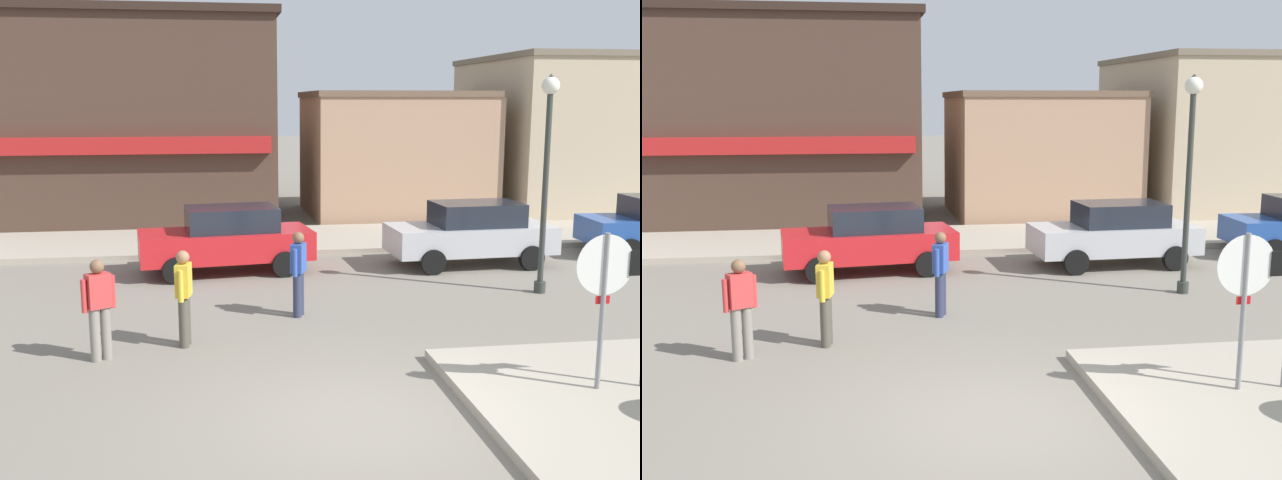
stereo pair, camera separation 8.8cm
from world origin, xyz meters
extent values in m
plane|color=gray|center=(0.00, 0.00, 0.00)|extent=(160.00, 160.00, 0.00)
cube|color=#A89E8C|center=(0.00, 12.26, 0.07)|extent=(80.00, 4.00, 0.15)
cylinder|color=gray|center=(3.34, 0.19, 1.15)|extent=(0.07, 0.07, 2.30)
cylinder|color=red|center=(3.34, 0.21, 1.87)|extent=(0.76, 0.02, 0.76)
cylinder|color=white|center=(3.34, 0.19, 1.87)|extent=(0.82, 0.02, 0.82)
cube|color=red|center=(3.34, 0.20, 1.39)|extent=(0.20, 0.02, 0.11)
cylinder|color=#333833|center=(5.07, 5.75, 2.10)|extent=(0.12, 0.12, 4.20)
cylinder|color=#333833|center=(5.07, 5.75, 0.12)|extent=(0.24, 0.24, 0.24)
sphere|color=white|center=(5.07, 5.75, 4.31)|extent=(0.36, 0.36, 0.36)
cone|color=#333833|center=(5.07, 5.75, 4.45)|extent=(0.32, 0.32, 0.18)
cube|color=red|center=(-1.46, 8.68, 0.67)|extent=(4.17, 2.16, 0.66)
cube|color=#1E232D|center=(-1.31, 8.70, 1.28)|extent=(2.23, 1.63, 0.56)
cylinder|color=black|center=(-2.59, 7.69, 0.30)|extent=(0.62, 0.25, 0.60)
cylinder|color=black|center=(-2.79, 9.38, 0.30)|extent=(0.62, 0.25, 0.60)
cylinder|color=black|center=(-0.12, 7.98, 0.30)|extent=(0.62, 0.25, 0.60)
cylinder|color=black|center=(-0.33, 9.67, 0.30)|extent=(0.62, 0.25, 0.60)
cube|color=#B7B7BC|center=(4.52, 8.59, 0.67)|extent=(4.07, 1.87, 0.66)
cube|color=#1E232D|center=(4.67, 8.60, 1.28)|extent=(2.14, 1.48, 0.56)
cylinder|color=black|center=(3.32, 7.69, 0.30)|extent=(0.61, 0.21, 0.60)
cylinder|color=black|center=(3.25, 9.39, 0.30)|extent=(0.61, 0.21, 0.60)
cylinder|color=black|center=(5.80, 7.80, 0.30)|extent=(0.61, 0.21, 0.60)
cylinder|color=black|center=(5.72, 9.50, 0.30)|extent=(0.61, 0.21, 0.60)
cylinder|color=black|center=(8.65, 8.31, 0.30)|extent=(0.61, 0.21, 0.60)
cylinder|color=black|center=(8.74, 10.01, 0.30)|extent=(0.61, 0.21, 0.60)
cylinder|color=#2D334C|center=(-0.16, 4.86, 0.42)|extent=(0.16, 0.16, 0.85)
cylinder|color=#2D334C|center=(-0.23, 4.70, 0.42)|extent=(0.16, 0.16, 0.85)
cube|color=#3351A8|center=(-0.20, 4.78, 1.12)|extent=(0.34, 0.42, 0.54)
sphere|color=brown|center=(-0.20, 4.78, 1.50)|extent=(0.22, 0.22, 0.22)
cylinder|color=#3351A8|center=(-0.11, 4.99, 1.07)|extent=(0.12, 0.12, 0.52)
cylinder|color=#3351A8|center=(-0.29, 4.57, 1.07)|extent=(0.12, 0.12, 0.52)
cylinder|color=gray|center=(-3.63, 2.75, 0.42)|extent=(0.16, 0.16, 0.85)
cylinder|color=gray|center=(-3.48, 2.84, 0.42)|extent=(0.16, 0.16, 0.85)
cube|color=#D13838|center=(-3.55, 2.80, 1.12)|extent=(0.42, 0.37, 0.54)
sphere|color=brown|center=(-3.55, 2.80, 1.50)|extent=(0.22, 0.22, 0.22)
cylinder|color=#D13838|center=(-3.75, 2.68, 1.07)|extent=(0.12, 0.12, 0.52)
cylinder|color=#D13838|center=(-3.36, 2.92, 1.07)|extent=(0.12, 0.12, 0.52)
cylinder|color=#4C473D|center=(-2.26, 3.40, 0.42)|extent=(0.16, 0.16, 0.85)
cylinder|color=#4C473D|center=(-2.29, 3.23, 0.42)|extent=(0.16, 0.16, 0.85)
cube|color=gold|center=(-2.27, 3.31, 1.12)|extent=(0.28, 0.39, 0.54)
sphere|color=#9E7051|center=(-2.27, 3.31, 1.50)|extent=(0.22, 0.22, 0.22)
cylinder|color=gold|center=(-2.23, 3.54, 1.07)|extent=(0.10, 0.10, 0.52)
cylinder|color=gold|center=(-2.31, 3.09, 1.07)|extent=(0.10, 0.10, 0.52)
cube|color=#473328|center=(-4.21, 19.11, 3.30)|extent=(9.09, 9.70, 6.59)
cube|color=#B21E1E|center=(-4.21, 14.11, 2.70)|extent=(8.63, 0.40, 0.50)
cube|color=#2E211A|center=(-4.21, 19.11, 6.71)|extent=(9.36, 9.99, 0.24)
cube|color=tan|center=(4.74, 17.25, 2.07)|extent=(6.06, 5.38, 4.13)
cube|color=brown|center=(4.74, 17.25, 4.23)|extent=(6.19, 5.49, 0.20)
cube|color=tan|center=(11.54, 17.92, 2.71)|extent=(6.26, 7.75, 5.42)
cube|color=#716452|center=(11.54, 17.92, 5.52)|extent=(6.39, 7.91, 0.20)
camera|label=1|loc=(-1.83, -8.78, 4.00)|focal=42.00mm
camera|label=2|loc=(-1.74, -8.80, 4.00)|focal=42.00mm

